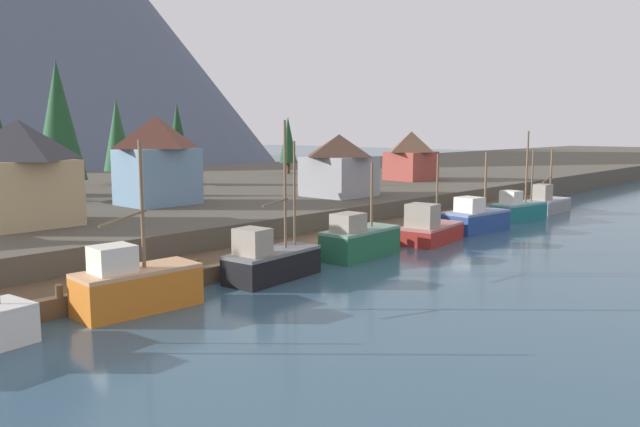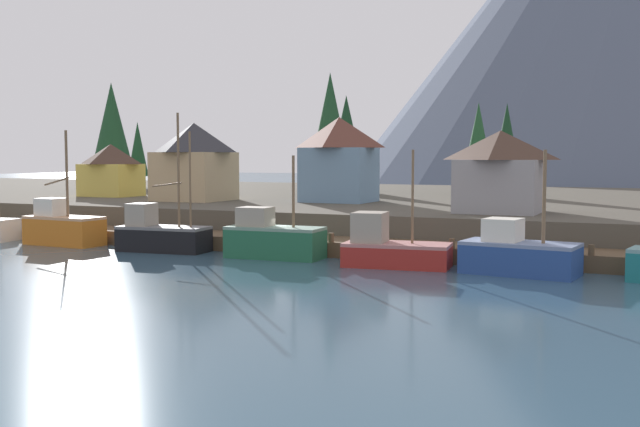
% 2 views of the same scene
% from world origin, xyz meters
% --- Properties ---
extents(ground_plane, '(400.00, 400.00, 1.00)m').
position_xyz_m(ground_plane, '(0.00, 20.00, -0.50)').
color(ground_plane, '#335166').
extents(dock, '(80.00, 4.00, 1.60)m').
position_xyz_m(dock, '(0.00, 1.99, 0.50)').
color(dock, brown).
rests_on(dock, ground_plane).
extents(shoreline_bank, '(400.00, 56.00, 2.50)m').
position_xyz_m(shoreline_bank, '(0.00, 32.00, 1.25)').
color(shoreline_bank, '#4C473D').
rests_on(shoreline_bank, ground_plane).
extents(fishing_boat_orange, '(6.17, 2.83, 8.46)m').
position_xyz_m(fishing_boat_orange, '(-16.96, -1.53, 1.30)').
color(fishing_boat_orange, '#CC6B1E').
rests_on(fishing_boat_orange, ground_plane).
extents(fishing_boat_black, '(6.47, 3.12, 9.51)m').
position_xyz_m(fishing_boat_black, '(-8.01, -1.71, 1.16)').
color(fishing_boat_black, black).
rests_on(fishing_boat_black, ground_plane).
extents(fishing_boat_green, '(6.36, 2.81, 6.62)m').
position_xyz_m(fishing_boat_green, '(0.65, -1.54, 1.22)').
color(fishing_boat_green, '#1E5B3D').
rests_on(fishing_boat_green, ground_plane).
extents(fishing_boat_red, '(6.57, 3.64, 6.96)m').
position_xyz_m(fishing_boat_red, '(8.87, -2.02, 1.09)').
color(fishing_boat_red, maroon).
rests_on(fishing_boat_red, ground_plane).
extents(fishing_boat_blue, '(6.55, 3.62, 6.93)m').
position_xyz_m(fishing_boat_blue, '(16.31, -1.95, 1.12)').
color(fishing_boat_blue, navy).
rests_on(fishing_boat_blue, ground_plane).
extents(house_blue, '(6.18, 5.19, 7.53)m').
position_xyz_m(house_blue, '(-2.90, 17.80, 6.35)').
color(house_blue, '#6689A8').
rests_on(house_blue, shoreline_bank).
extents(house_grey, '(6.02, 5.82, 5.92)m').
position_xyz_m(house_grey, '(12.73, 10.75, 5.53)').
color(house_grey, gray).
rests_on(house_grey, shoreline_bank).
extents(house_yellow, '(5.58, 4.56, 5.29)m').
position_xyz_m(house_yellow, '(-27.74, 17.02, 5.21)').
color(house_yellow, gold).
rests_on(house_yellow, shoreline_bank).
extents(house_tan, '(6.36, 6.17, 7.11)m').
position_xyz_m(house_tan, '(-15.82, 14.21, 6.14)').
color(house_tan, tan).
rests_on(house_tan, shoreline_bank).
extents(conifer_near_right, '(4.42, 4.42, 12.48)m').
position_xyz_m(conifer_near_right, '(-7.40, 26.11, 9.68)').
color(conifer_near_right, '#4C3823').
rests_on(conifer_near_right, shoreline_bank).
extents(conifer_mid_left, '(5.31, 5.31, 12.74)m').
position_xyz_m(conifer_mid_left, '(-36.23, 27.60, 9.60)').
color(conifer_mid_left, '#4C3823').
rests_on(conifer_mid_left, shoreline_bank).
extents(conifer_mid_right, '(2.90, 2.90, 9.31)m').
position_xyz_m(conifer_mid_right, '(9.14, 32.01, 8.02)').
color(conifer_mid_right, '#4C3823').
rests_on(conifer_mid_right, shoreline_bank).
extents(conifer_back_left, '(2.63, 2.63, 8.45)m').
position_xyz_m(conifer_back_left, '(-38.23, 34.99, 7.45)').
color(conifer_back_left, '#4C3823').
rests_on(conifer_back_left, shoreline_bank).
extents(conifer_back_right, '(4.48, 4.48, 10.95)m').
position_xyz_m(conifer_back_right, '(-9.58, 35.65, 8.52)').
color(conifer_back_right, '#4C3823').
rests_on(conifer_back_right, shoreline_bank).
extents(conifer_centre, '(3.34, 3.34, 9.89)m').
position_xyz_m(conifer_centre, '(4.97, 37.93, 8.21)').
color(conifer_centre, '#4C3823').
rests_on(conifer_centre, shoreline_bank).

